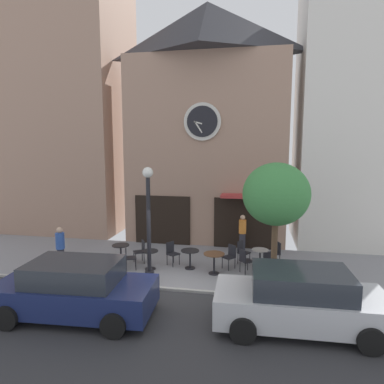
{
  "coord_description": "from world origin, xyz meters",
  "views": [
    {
      "loc": [
        2.48,
        -10.05,
        4.67
      ],
      "look_at": [
        0.11,
        2.55,
        2.88
      ],
      "focal_mm": 31.54,
      "sensor_mm": 36.0,
      "label": 1
    }
  ],
  "objects_px": {
    "cafe_table_center_left": "(260,256)",
    "cafe_chair_curbside": "(276,251)",
    "cafe_chair_near_lamp": "(230,255)",
    "cafe_chair_by_entrance": "(129,256)",
    "cafe_chair_mid_row": "(245,259)",
    "cafe_chair_under_awning": "(242,250)",
    "cafe_table_leftmost": "(150,257)",
    "cafe_table_rightmost": "(214,259)",
    "cafe_chair_right_end": "(141,250)",
    "pedestrian_blue": "(60,248)",
    "cafe_chair_near_tree": "(268,262)",
    "parked_car_navy": "(75,289)",
    "pedestrian_orange": "(242,233)",
    "cafe_table_center": "(190,256)",
    "parked_car_silver": "(300,300)",
    "cafe_chair_corner": "(172,252)",
    "street_lamp": "(149,224)",
    "street_tree": "(276,195)",
    "cafe_table_near_curb": "(121,251)"
  },
  "relations": [
    {
      "from": "cafe_chair_mid_row",
      "to": "cafe_chair_under_awning",
      "type": "relative_size",
      "value": 1.0
    },
    {
      "from": "cafe_chair_curbside",
      "to": "cafe_chair_mid_row",
      "type": "bearing_deg",
      "value": -135.3
    },
    {
      "from": "cafe_table_rightmost",
      "to": "cafe_table_leftmost",
      "type": "bearing_deg",
      "value": 179.68
    },
    {
      "from": "cafe_chair_mid_row",
      "to": "cafe_chair_by_entrance",
      "type": "relative_size",
      "value": 1.0
    },
    {
      "from": "cafe_table_center_left",
      "to": "cafe_table_leftmost",
      "type": "bearing_deg",
      "value": -167.26
    },
    {
      "from": "street_lamp",
      "to": "cafe_chair_near_lamp",
      "type": "height_order",
      "value": "street_lamp"
    },
    {
      "from": "cafe_chair_corner",
      "to": "parked_car_silver",
      "type": "height_order",
      "value": "parked_car_silver"
    },
    {
      "from": "cafe_chair_near_lamp",
      "to": "cafe_chair_curbside",
      "type": "bearing_deg",
      "value": 23.43
    },
    {
      "from": "street_tree",
      "to": "cafe_table_center_left",
      "type": "relative_size",
      "value": 5.71
    },
    {
      "from": "cafe_chair_by_entrance",
      "to": "cafe_chair_right_end",
      "type": "height_order",
      "value": "same"
    },
    {
      "from": "cafe_chair_near_tree",
      "to": "parked_car_silver",
      "type": "bearing_deg",
      "value": -78.82
    },
    {
      "from": "street_lamp",
      "to": "cafe_table_near_curb",
      "type": "height_order",
      "value": "street_lamp"
    },
    {
      "from": "cafe_chair_curbside",
      "to": "parked_car_silver",
      "type": "xyz_separation_m",
      "value": [
        0.33,
        -4.7,
        0.23
      ]
    },
    {
      "from": "cafe_chair_under_awning",
      "to": "pedestrian_orange",
      "type": "distance_m",
      "value": 1.46
    },
    {
      "from": "cafe_table_leftmost",
      "to": "pedestrian_orange",
      "type": "xyz_separation_m",
      "value": [
        3.34,
        2.72,
        0.39
      ]
    },
    {
      "from": "cafe_chair_near_lamp",
      "to": "cafe_chair_by_entrance",
      "type": "relative_size",
      "value": 1.0
    },
    {
      "from": "cafe_table_center",
      "to": "parked_car_silver",
      "type": "distance_m",
      "value": 5.09
    },
    {
      "from": "cafe_table_rightmost",
      "to": "pedestrian_orange",
      "type": "distance_m",
      "value": 2.9
    },
    {
      "from": "cafe_chair_right_end",
      "to": "pedestrian_blue",
      "type": "height_order",
      "value": "pedestrian_blue"
    },
    {
      "from": "cafe_chair_near_tree",
      "to": "parked_car_navy",
      "type": "relative_size",
      "value": 0.2
    },
    {
      "from": "cafe_table_center_left",
      "to": "cafe_chair_curbside",
      "type": "distance_m",
      "value": 0.79
    },
    {
      "from": "pedestrian_orange",
      "to": "parked_car_silver",
      "type": "relative_size",
      "value": 0.38
    },
    {
      "from": "cafe_chair_mid_row",
      "to": "cafe_chair_near_lamp",
      "type": "xyz_separation_m",
      "value": [
        -0.56,
        0.41,
        0.0
      ]
    },
    {
      "from": "cafe_chair_corner",
      "to": "cafe_chair_near_tree",
      "type": "xyz_separation_m",
      "value": [
        3.67,
        -0.47,
        0.0
      ]
    },
    {
      "from": "street_tree",
      "to": "pedestrian_orange",
      "type": "relative_size",
      "value": 2.47
    },
    {
      "from": "street_tree",
      "to": "cafe_chair_corner",
      "type": "bearing_deg",
      "value": 160.85
    },
    {
      "from": "cafe_chair_curbside",
      "to": "parked_car_silver",
      "type": "bearing_deg",
      "value": -85.98
    },
    {
      "from": "street_tree",
      "to": "cafe_chair_mid_row",
      "type": "height_order",
      "value": "street_tree"
    },
    {
      "from": "cafe_chair_by_entrance",
      "to": "cafe_table_rightmost",
      "type": "bearing_deg",
      "value": 2.97
    },
    {
      "from": "cafe_table_center",
      "to": "cafe_chair_mid_row",
      "type": "xyz_separation_m",
      "value": [
        2.06,
        -0.09,
        0.03
      ]
    },
    {
      "from": "street_lamp",
      "to": "cafe_table_leftmost",
      "type": "xyz_separation_m",
      "value": [
        -0.31,
        1.07,
        -1.53
      ]
    },
    {
      "from": "cafe_table_center",
      "to": "cafe_chair_mid_row",
      "type": "relative_size",
      "value": 0.8
    },
    {
      "from": "cafe_table_leftmost",
      "to": "parked_car_navy",
      "type": "xyz_separation_m",
      "value": [
        -0.94,
        -3.76,
        0.29
      ]
    },
    {
      "from": "street_tree",
      "to": "cafe_chair_near_lamp",
      "type": "bearing_deg",
      "value": 138.41
    },
    {
      "from": "pedestrian_blue",
      "to": "cafe_table_rightmost",
      "type": "bearing_deg",
      "value": 7.5
    },
    {
      "from": "parked_car_navy",
      "to": "parked_car_silver",
      "type": "height_order",
      "value": "same"
    },
    {
      "from": "pedestrian_orange",
      "to": "parked_car_silver",
      "type": "height_order",
      "value": "pedestrian_orange"
    },
    {
      "from": "cafe_table_leftmost",
      "to": "cafe_chair_mid_row",
      "type": "bearing_deg",
      "value": 4.3
    },
    {
      "from": "cafe_table_center_left",
      "to": "cafe_chair_by_entrance",
      "type": "height_order",
      "value": "cafe_chair_by_entrance"
    },
    {
      "from": "cafe_table_center_left",
      "to": "cafe_chair_near_tree",
      "type": "distance_m",
      "value": 0.81
    },
    {
      "from": "cafe_chair_corner",
      "to": "pedestrian_orange",
      "type": "height_order",
      "value": "pedestrian_orange"
    },
    {
      "from": "cafe_chair_mid_row",
      "to": "cafe_chair_by_entrance",
      "type": "bearing_deg",
      "value": -174.11
    },
    {
      "from": "street_lamp",
      "to": "cafe_table_center_left",
      "type": "xyz_separation_m",
      "value": [
        3.77,
        1.99,
        -1.52
      ]
    },
    {
      "from": "cafe_table_center",
      "to": "cafe_chair_mid_row",
      "type": "distance_m",
      "value": 2.06
    },
    {
      "from": "cafe_chair_right_end",
      "to": "parked_car_silver",
      "type": "xyz_separation_m",
      "value": [
        5.62,
        -3.91,
        0.23
      ]
    },
    {
      "from": "street_tree",
      "to": "parked_car_navy",
      "type": "relative_size",
      "value": 0.94
    },
    {
      "from": "cafe_chair_curbside",
      "to": "cafe_chair_by_entrance",
      "type": "bearing_deg",
      "value": -163.71
    },
    {
      "from": "cafe_table_rightmost",
      "to": "cafe_chair_near_tree",
      "type": "distance_m",
      "value": 1.92
    },
    {
      "from": "parked_car_silver",
      "to": "cafe_table_center",
      "type": "bearing_deg",
      "value": 134.41
    },
    {
      "from": "cafe_table_center",
      "to": "cafe_chair_corner",
      "type": "xyz_separation_m",
      "value": [
        -0.79,
        0.28,
        0.03
      ]
    }
  ]
}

